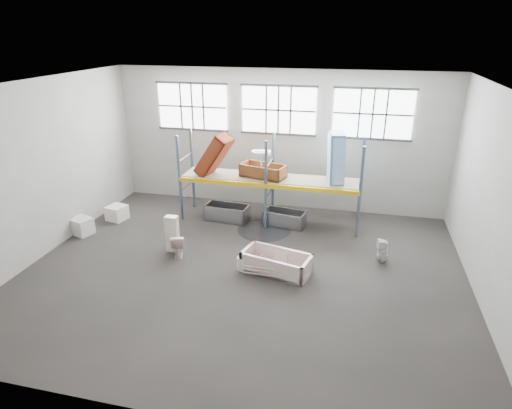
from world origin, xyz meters
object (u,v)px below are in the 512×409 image
(blue_tub_upright, at_px, (336,159))
(bucket, at_px, (242,263))
(toilet_white, at_px, (383,251))
(cistern_tall, at_px, (172,234))
(steel_tub_right, at_px, (285,218))
(rust_tub_flat, at_px, (263,171))
(carton_near, at_px, (82,226))
(toilet_beige, at_px, (178,244))
(bathtub_beige, at_px, (277,263))
(steel_tub_left, at_px, (227,212))

(blue_tub_upright, relative_size, bucket, 4.52)
(toilet_white, bearing_deg, bucket, -79.95)
(cistern_tall, distance_m, toilet_white, 6.18)
(steel_tub_right, height_order, bucket, steel_tub_right)
(rust_tub_flat, distance_m, blue_tub_upright, 2.45)
(toilet_white, height_order, carton_near, toilet_white)
(toilet_beige, height_order, cistern_tall, cistern_tall)
(bathtub_beige, bearing_deg, blue_tub_upright, 82.80)
(cistern_tall, xyz_separation_m, bucket, (2.32, -0.58, -0.38))
(carton_near, bearing_deg, blue_tub_upright, 17.12)
(rust_tub_flat, bearing_deg, bucket, -87.22)
(steel_tub_left, xyz_separation_m, blue_tub_upright, (3.60, 0.28, 2.12))
(steel_tub_left, bearing_deg, bucket, -66.08)
(steel_tub_left, bearing_deg, rust_tub_flat, 12.12)
(toilet_white, bearing_deg, toilet_beige, -89.79)
(rust_tub_flat, xyz_separation_m, bucket, (0.16, -3.39, -1.64))
(rust_tub_flat, distance_m, bucket, 3.77)
(steel_tub_right, xyz_separation_m, carton_near, (-6.34, -2.18, 0.02))
(steel_tub_left, xyz_separation_m, carton_near, (-4.30, -2.15, -0.00))
(toilet_white, bearing_deg, blue_tub_upright, -151.72)
(bathtub_beige, height_order, toilet_white, toilet_white)
(bathtub_beige, distance_m, steel_tub_right, 3.07)
(toilet_beige, xyz_separation_m, carton_near, (-3.62, 0.61, -0.07))
(steel_tub_left, height_order, rust_tub_flat, rust_tub_flat)
(bucket, relative_size, carton_near, 0.57)
(toilet_beige, bearing_deg, toilet_white, 168.76)
(bucket, bearing_deg, steel_tub_left, 113.92)
(carton_near, bearing_deg, toilet_white, 2.01)
(steel_tub_right, bearing_deg, bathtub_beige, -84.39)
(blue_tub_upright, bearing_deg, steel_tub_left, -175.52)
(blue_tub_upright, relative_size, carton_near, 2.59)
(toilet_beige, bearing_deg, carton_near, -29.94)
(toilet_beige, xyz_separation_m, steel_tub_right, (2.71, 2.79, -0.09))
(bathtub_beige, relative_size, toilet_white, 2.63)
(toilet_beige, distance_m, cistern_tall, 0.40)
(toilet_white, bearing_deg, steel_tub_right, -129.20)
(rust_tub_flat, height_order, carton_near, rust_tub_flat)
(toilet_white, distance_m, steel_tub_left, 5.51)
(bathtub_beige, height_order, rust_tub_flat, rust_tub_flat)
(steel_tub_left, bearing_deg, cistern_tall, -110.14)
(steel_tub_left, bearing_deg, steel_tub_right, 0.79)
(blue_tub_upright, bearing_deg, steel_tub_right, -170.80)
(cistern_tall, bearing_deg, steel_tub_right, 39.64)
(toilet_beige, distance_m, steel_tub_left, 2.85)
(blue_tub_upright, bearing_deg, cistern_tall, -148.05)
(bathtub_beige, distance_m, cistern_tall, 3.32)
(carton_near, bearing_deg, toilet_beige, -9.58)
(toilet_beige, xyz_separation_m, blue_tub_upright, (4.28, 3.05, 2.05))
(steel_tub_right, xyz_separation_m, blue_tub_upright, (1.57, 0.25, 2.14))
(toilet_beige, distance_m, blue_tub_upright, 5.64)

